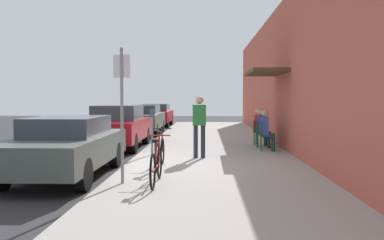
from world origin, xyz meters
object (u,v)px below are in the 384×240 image
object	(u,v)px
bicycle_0	(156,165)
cafe_chair_2	(258,131)
parked_car_1	(118,126)
cafe_chair_0	(265,135)
parked_car_2	(142,119)
seated_patron_2	(260,125)
seated_patron_1	(263,127)
parked_car_3	(156,115)
street_sign	(122,104)
parking_meter	(152,128)
pedestrian_standing	(199,122)
parked_car_0	(66,145)
bicycle_1	(160,153)
cafe_chair_1	(261,132)
seated_patron_0	(267,129)

from	to	relation	value
bicycle_0	cafe_chair_2	xyz separation A→B (m)	(2.77, 6.62, 0.14)
parked_car_1	cafe_chair_0	distance (m)	5.17
parked_car_2	seated_patron_2	bearing A→B (deg)	-48.28
parked_car_1	seated_patron_1	bearing A→B (deg)	-7.48
parked_car_3	street_sign	size ratio (longest dim) A/B	1.69
parking_meter	pedestrian_standing	bearing A→B (deg)	-23.88
seated_patron_2	parking_meter	bearing A→B (deg)	-143.33
parked_car_0	bicycle_1	bearing A→B (deg)	15.63
parked_car_3	bicycle_1	world-z (taller)	parked_car_3
bicycle_0	cafe_chair_1	xyz separation A→B (m)	(2.77, 5.92, 0.14)
parked_car_3	pedestrian_standing	size ratio (longest dim) A/B	2.59
parked_car_0	seated_patron_2	bearing A→B (deg)	47.09
seated_patron_0	cafe_chair_2	distance (m)	1.61
parked_car_3	cafe_chair_0	world-z (taller)	parked_car_3
parked_car_2	seated_patron_0	bearing A→B (deg)	-55.19
street_sign	pedestrian_standing	distance (m)	3.70
parked_car_2	cafe_chair_1	bearing A→B (deg)	-51.86
street_sign	pedestrian_standing	xyz separation A→B (m)	(1.43, 3.38, -0.52)
pedestrian_standing	street_sign	bearing A→B (deg)	-112.89
parked_car_0	parked_car_2	xyz separation A→B (m)	(0.00, 10.97, 0.04)
bicycle_1	cafe_chair_2	distance (m)	5.63
parked_car_0	parking_meter	xyz separation A→B (m)	(1.55, 2.81, 0.18)
parked_car_0	bicycle_1	world-z (taller)	parked_car_0
parked_car_0	parked_car_2	distance (m)	10.97
cafe_chair_2	pedestrian_standing	world-z (taller)	pedestrian_standing
bicycle_0	pedestrian_standing	bearing A→B (deg)	77.42
parked_car_1	bicycle_1	xyz separation A→B (m)	(2.03, -4.76, -0.29)
seated_patron_1	seated_patron_2	size ratio (longest dim) A/B	1.00
bicycle_0	cafe_chair_0	size ratio (longest dim) A/B	1.97
cafe_chair_0	seated_patron_2	xyz separation A→B (m)	(0.06, 1.57, 0.19)
parked_car_2	cafe_chair_0	distance (m)	8.70
pedestrian_standing	parked_car_0	bearing A→B (deg)	-143.10
parked_car_1	parking_meter	world-z (taller)	parked_car_1
cafe_chair_0	seated_patron_2	distance (m)	1.59
street_sign	seated_patron_1	bearing A→B (deg)	59.21
parking_meter	bicycle_0	size ratio (longest dim) A/B	0.77
seated_patron_2	pedestrian_standing	distance (m)	3.80
cafe_chair_1	seated_patron_2	distance (m)	0.71
parked_car_3	cafe_chair_0	distance (m)	13.71
bicycle_0	seated_patron_0	world-z (taller)	seated_patron_0
cafe_chair_2	parked_car_3	bearing A→B (deg)	113.77
seated_patron_1	pedestrian_standing	xyz separation A→B (m)	(-2.06, -2.48, 0.30)
cafe_chair_0	seated_patron_1	bearing A→B (deg)	86.09
cafe_chair_0	seated_patron_2	size ratio (longest dim) A/B	0.67
parked_car_1	cafe_chair_2	world-z (taller)	parked_car_1
parked_car_0	parked_car_1	xyz separation A→B (m)	(0.00, 5.33, 0.06)
street_sign	cafe_chair_0	size ratio (longest dim) A/B	2.99
bicycle_0	bicycle_1	xyz separation A→B (m)	(-0.13, 1.80, 0.00)
seated_patron_0	cafe_chair_1	world-z (taller)	seated_patron_0
cafe_chair_0	cafe_chair_2	world-z (taller)	same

